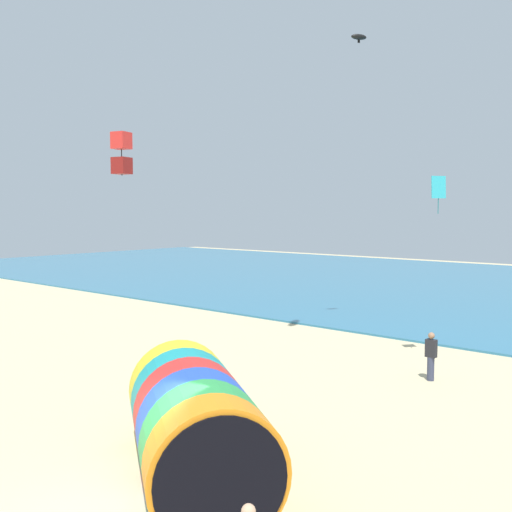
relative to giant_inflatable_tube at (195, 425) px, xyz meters
The scene contains 5 objects.
giant_inflatable_tube is the anchor object (origin of this frame).
kite_black_parafoil 20.29m from the giant_inflatable_tube, 108.09° to the left, with size 0.70×0.83×0.42m.
kite_cyan_diamond 13.40m from the giant_inflatable_tube, 89.35° to the left, with size 0.42×0.50×1.38m.
kite_red_box 7.22m from the giant_inflatable_tube, 163.79° to the left, with size 0.49×0.49×1.15m.
bystander_near_water 10.33m from the giant_inflatable_tube, 85.42° to the left, with size 0.37×0.24×1.66m.
Camera 1 is at (8.56, -6.18, 5.72)m, focal length 40.00 mm.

